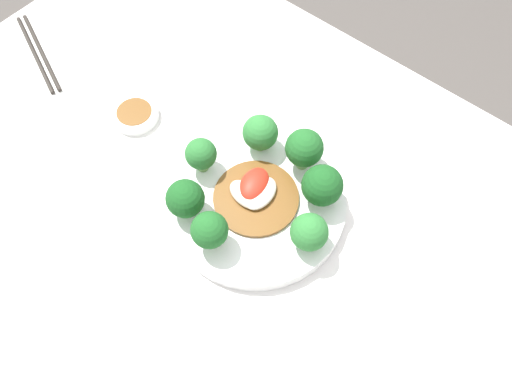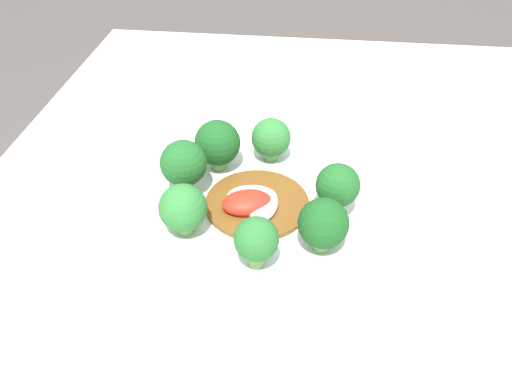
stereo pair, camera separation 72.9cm
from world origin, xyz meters
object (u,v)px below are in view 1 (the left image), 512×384
object	(u,v)px
plate	(256,203)
broccoli_west	(309,232)
broccoli_east	(201,154)
broccoli_north	(210,231)
sauce_dish	(135,114)
broccoli_south	(304,148)
stirfry_center	(255,193)
broccoli_northeast	(185,199)
broccoli_southwest	(322,186)
chopsticks	(38,53)
broccoli_southeast	(260,133)

from	to	relation	value
plate	broccoli_west	size ratio (longest dim) A/B	4.43
broccoli_east	broccoli_north	world-z (taller)	broccoli_north
plate	sauce_dish	distance (m)	0.25
broccoli_south	stirfry_center	xyz separation A→B (m)	(0.02, 0.09, -0.03)
plate	broccoli_northeast	world-z (taller)	broccoli_northeast
broccoli_southwest	broccoli_west	xyz separation A→B (m)	(-0.03, 0.06, -0.00)
stirfry_center	sauce_dish	bearing A→B (deg)	0.52
broccoli_southwest	broccoli_west	bearing A→B (deg)	112.63
broccoli_south	broccoli_northeast	bearing A→B (deg)	65.12
sauce_dish	plate	bearing A→B (deg)	179.92
stirfry_center	chopsticks	xyz separation A→B (m)	(0.48, 0.02, -0.03)
broccoli_south	broccoli_northeast	size ratio (longest dim) A/B	1.13
broccoli_southwest	stirfry_center	world-z (taller)	broccoli_southwest
broccoli_north	chopsticks	bearing A→B (deg)	-9.09
stirfry_center	sauce_dish	xyz separation A→B (m)	(0.25, 0.00, -0.02)
plate	broccoli_east	world-z (taller)	broccoli_east
broccoli_southeast	broccoli_east	bearing A→B (deg)	64.49
stirfry_center	chopsticks	world-z (taller)	stirfry_center
broccoli_southwest	broccoli_southeast	size ratio (longest dim) A/B	1.09
sauce_dish	broccoli_north	bearing A→B (deg)	160.16
broccoli_southeast	stirfry_center	bearing A→B (deg)	124.51
broccoli_southwest	chopsticks	bearing A→B (deg)	7.24
plate	chopsticks	distance (m)	0.49
broccoli_east	broccoli_southeast	xyz separation A→B (m)	(-0.04, -0.08, -0.00)
broccoli_east	stirfry_center	distance (m)	0.09
broccoli_south	stirfry_center	distance (m)	0.09
broccoli_northeast	chopsticks	bearing A→B (deg)	-8.36
broccoli_southeast	chopsticks	xyz separation A→B (m)	(0.43, 0.09, -0.05)
broccoli_northeast	broccoli_southeast	world-z (taller)	broccoli_northeast
broccoli_southwest	broccoli_southeast	world-z (taller)	broccoli_southwest
broccoli_southwest	plate	bearing A→B (deg)	40.00
broccoli_west	broccoli_north	bearing A→B (deg)	40.19
stirfry_center	plate	bearing A→B (deg)	148.80
broccoli_east	sauce_dish	size ratio (longest dim) A/B	0.80
broccoli_southeast	broccoli_southwest	bearing A→B (deg)	172.60
chopsticks	sauce_dish	distance (m)	0.23
plate	broccoli_southeast	distance (m)	0.10
broccoli_west	sauce_dish	distance (m)	0.35
sauce_dish	broccoli_south	bearing A→B (deg)	-161.91
chopsticks	broccoli_north	bearing A→B (deg)	170.91
plate	broccoli_east	distance (m)	0.11
stirfry_center	sauce_dish	size ratio (longest dim) A/B	1.63
broccoli_south	broccoli_southwest	xyz separation A→B (m)	(-0.05, 0.03, -0.00)
broccoli_north	sauce_dish	world-z (taller)	broccoli_north
broccoli_south	broccoli_north	world-z (taller)	broccoli_south
stirfry_center	broccoli_southeast	bearing A→B (deg)	-55.49
broccoli_northeast	sauce_dish	xyz separation A→B (m)	(0.19, -0.08, -0.05)
plate	broccoli_southwest	bearing A→B (deg)	-140.00
broccoli_east	broccoli_north	xyz separation A→B (m)	(-0.09, 0.08, 0.00)
broccoli_west	sauce_dish	xyz separation A→B (m)	(0.35, -0.01, -0.05)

